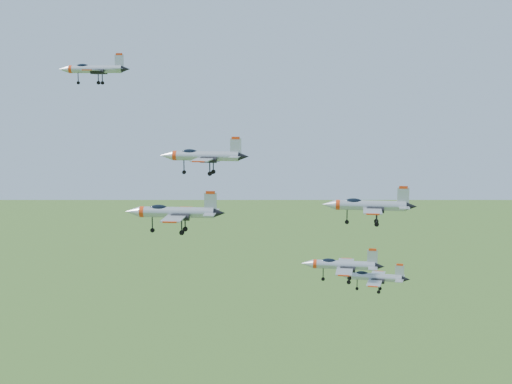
# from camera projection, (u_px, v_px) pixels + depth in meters

# --- Properties ---
(jet_lead) EXTENTS (12.64, 10.47, 3.38)m
(jet_lead) POSITION_uv_depth(u_px,v_px,m) (93.00, 69.00, 122.38)
(jet_lead) COLOR #A1A7AD
(jet_left_high) EXTENTS (13.28, 10.91, 3.56)m
(jet_left_high) POSITION_uv_depth(u_px,v_px,m) (203.00, 156.00, 103.65)
(jet_left_high) COLOR #A1A7AD
(jet_right_high) EXTENTS (13.26, 10.98, 3.54)m
(jet_right_high) POSITION_uv_depth(u_px,v_px,m) (174.00, 212.00, 92.28)
(jet_right_high) COLOR #A1A7AD
(jet_left_low) EXTENTS (13.71, 11.27, 3.67)m
(jet_left_low) POSITION_uv_depth(u_px,v_px,m) (368.00, 205.00, 103.15)
(jet_left_low) COLOR #A1A7AD
(jet_right_low) EXTENTS (10.51, 8.62, 2.82)m
(jet_right_low) POSITION_uv_depth(u_px,v_px,m) (341.00, 265.00, 89.72)
(jet_right_low) COLOR #A1A7AD
(jet_trail) EXTENTS (10.64, 8.83, 2.84)m
(jet_trail) POSITION_uv_depth(u_px,v_px,m) (373.00, 277.00, 105.26)
(jet_trail) COLOR #A1A7AD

